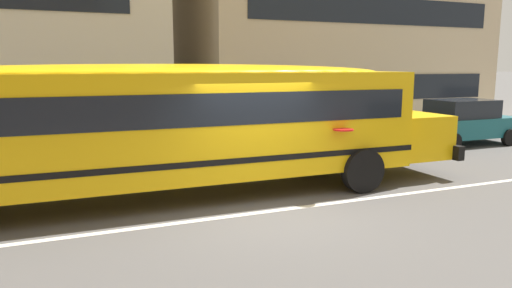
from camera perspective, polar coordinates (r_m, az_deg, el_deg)
ground_plane at (r=9.43m, az=1.28°, el=-8.14°), size 400.00×400.00×0.00m
sidewalk_far at (r=16.10m, az=-9.24°, el=-0.88°), size 120.00×3.00×0.01m
lane_centreline at (r=9.43m, az=1.28°, el=-8.12°), size 110.00×0.16×0.01m
school_bus at (r=10.34m, az=-9.48°, el=2.99°), size 12.90×3.12×2.88m
parked_car_teal_far_corner at (r=18.77m, az=23.62°, el=2.49°), size 3.91×1.90×1.64m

